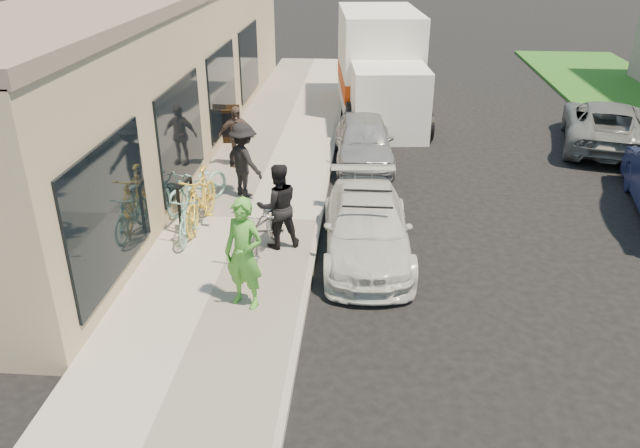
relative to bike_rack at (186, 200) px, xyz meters
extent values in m
plane|color=black|center=(3.04, -2.46, -0.74)|extent=(120.00, 120.00, 0.00)
cube|color=#A6A095|center=(1.04, 0.54, -0.67)|extent=(3.00, 34.00, 0.15)
cube|color=gray|center=(2.59, 0.54, -0.68)|extent=(0.12, 34.00, 0.13)
cube|color=tan|center=(-2.21, 5.54, 1.26)|extent=(3.50, 20.00, 4.00)
cube|color=black|center=(-0.44, -2.46, 0.86)|extent=(0.06, 3.00, 2.20)
cube|color=black|center=(-0.44, 1.54, 0.86)|extent=(0.06, 3.00, 2.20)
cube|color=black|center=(-0.44, 5.54, 0.86)|extent=(0.06, 3.00, 2.20)
cube|color=black|center=(-0.44, 9.54, 0.86)|extent=(0.06, 3.00, 2.20)
cylinder|color=black|center=(-0.04, -0.31, -0.12)|extent=(0.07, 0.07, 0.94)
cylinder|color=black|center=(0.04, 0.31, -0.12)|extent=(0.07, 0.07, 0.94)
cylinder|color=black|center=(0.00, 0.00, 0.35)|extent=(0.15, 0.63, 0.07)
cube|color=black|center=(-0.29, 5.23, -0.09)|extent=(0.62, 0.30, 0.99)
cube|color=black|center=(-0.33, 5.59, -0.09)|extent=(0.62, 0.30, 0.99)
cube|color=black|center=(-0.29, 5.20, -0.04)|extent=(0.50, 0.21, 0.71)
imported|color=silver|center=(3.58, -0.57, -0.17)|extent=(1.82, 4.00, 1.14)
cylinder|color=black|center=(3.58, -0.99, 0.42)|extent=(0.90, 0.04, 0.04)
cylinder|color=black|center=(3.58, -0.24, 0.42)|extent=(0.90, 0.04, 0.04)
imported|color=#9D9EA2|center=(3.44, 4.47, -0.12)|extent=(1.66, 3.70, 1.23)
cube|color=white|center=(4.12, 6.85, 0.27)|extent=(2.32, 2.32, 2.01)
cube|color=black|center=(4.12, 6.85, 0.69)|extent=(1.95, 0.26, 0.95)
cube|color=white|center=(3.80, 10.01, 0.90)|extent=(2.87, 4.67, 3.07)
cube|color=#C0360B|center=(3.80, 10.01, 0.21)|extent=(2.89, 4.69, 0.58)
cylinder|color=black|center=(3.12, 6.21, -0.32)|extent=(0.35, 0.87, 0.85)
cylinder|color=black|center=(5.23, 6.43, -0.32)|extent=(0.35, 0.87, 0.85)
cylinder|color=black|center=(3.01, 7.37, -0.32)|extent=(0.35, 0.87, 0.85)
cylinder|color=black|center=(5.11, 7.59, -0.32)|extent=(0.35, 0.87, 0.85)
cylinder|color=black|center=(2.60, 11.37, -0.32)|extent=(0.35, 0.87, 0.85)
cylinder|color=black|center=(4.71, 11.59, -0.32)|extent=(0.35, 0.87, 0.85)
imported|color=slate|center=(10.11, 6.34, -0.10)|extent=(3.17, 4.96, 1.27)
imported|color=#ADADB0|center=(1.74, -1.08, -0.03)|extent=(1.10, 2.23, 1.12)
imported|color=#4FA537|center=(1.69, -2.67, 0.32)|extent=(0.78, 0.65, 1.82)
imported|color=black|center=(1.93, -0.64, 0.23)|extent=(0.97, 0.87, 1.64)
imported|color=#81C1B4|center=(0.15, -0.41, -0.12)|extent=(0.52, 1.57, 0.93)
imported|color=#81C1B4|center=(-0.03, 0.99, -0.11)|extent=(1.41, 1.92, 0.96)
imported|color=gold|center=(0.26, 0.14, -0.02)|extent=(0.63, 1.91, 1.13)
imported|color=black|center=(0.84, 1.73, 0.23)|extent=(1.21, 1.16, 1.65)
imported|color=brown|center=(0.30, 3.62, 0.17)|extent=(0.95, 0.55, 1.52)
camera|label=1|loc=(3.53, -11.02, 4.91)|focal=35.00mm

